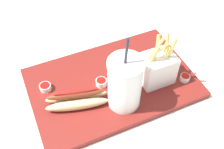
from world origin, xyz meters
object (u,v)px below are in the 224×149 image
ketchup_cup_2 (45,87)px  ketchup_cup_3 (185,78)px  soda_cup (123,84)px  hot_dog_1 (77,99)px  ketchup_cup_1 (101,81)px  fries_basket (157,68)px

ketchup_cup_2 → ketchup_cup_3: size_ratio=1.13×
soda_cup → hot_dog_1: (-0.12, 0.05, -0.06)m
hot_dog_1 → ketchup_cup_1: (0.09, 0.04, -0.01)m
ketchup_cup_1 → fries_basket: bearing=-18.0°
ketchup_cup_1 → ketchup_cup_3: 0.26m
ketchup_cup_1 → hot_dog_1: bearing=-154.3°
soda_cup → ketchup_cup_1: soda_cup is taller
fries_basket → ketchup_cup_2: (-0.32, 0.10, -0.04)m
fries_basket → hot_dog_1: bearing=178.1°
ketchup_cup_2 → ketchup_cup_3: same height
fries_basket → soda_cup: bearing=-163.9°
soda_cup → ketchup_cup_1: bearing=109.4°
ketchup_cup_2 → hot_dog_1: bearing=-52.8°
fries_basket → hot_dog_1: fries_basket is taller
hot_dog_1 → fries_basket: bearing=-1.9°
soda_cup → ketchup_cup_3: soda_cup is taller
ketchup_cup_2 → fries_basket: bearing=-17.1°
ketchup_cup_3 → ketchup_cup_1: bearing=159.5°
soda_cup → fries_basket: size_ratio=1.37×
hot_dog_1 → ketchup_cup_2: 0.11m
ketchup_cup_1 → ketchup_cup_2: size_ratio=0.98×
ketchup_cup_1 → soda_cup: bearing=-70.6°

